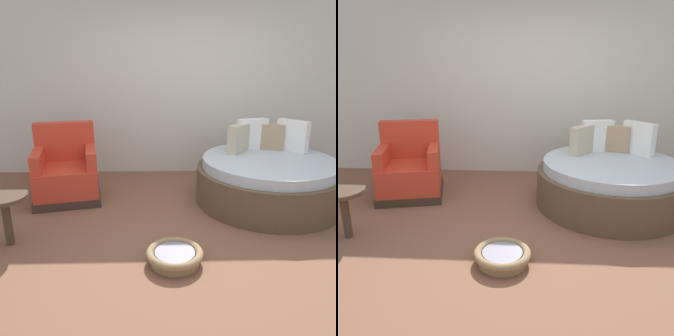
# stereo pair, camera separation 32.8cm
# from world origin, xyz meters

# --- Properties ---
(ground_plane) EXTENTS (8.00, 8.00, 0.02)m
(ground_plane) POSITION_xyz_m (0.00, 0.00, -0.01)
(ground_plane) COLOR brown
(back_wall) EXTENTS (8.00, 0.12, 2.71)m
(back_wall) POSITION_xyz_m (0.00, 2.10, 1.35)
(back_wall) COLOR beige
(back_wall) RESTS_ON ground_plane
(round_daybed) EXTENTS (1.77, 1.77, 0.97)m
(round_daybed) POSITION_xyz_m (0.98, 0.81, 0.29)
(round_daybed) COLOR brown
(round_daybed) RESTS_ON ground_plane
(red_armchair) EXTENTS (0.94, 0.94, 0.94)m
(red_armchair) POSITION_xyz_m (-1.56, 1.02, 0.33)
(red_armchair) COLOR #38281E
(red_armchair) RESTS_ON ground_plane
(pet_basket) EXTENTS (0.51, 0.51, 0.13)m
(pet_basket) POSITION_xyz_m (-0.24, -0.54, 0.07)
(pet_basket) COLOR #8E704C
(pet_basket) RESTS_ON ground_plane
(side_table) EXTENTS (0.44, 0.44, 0.52)m
(side_table) POSITION_xyz_m (-1.84, -0.17, 0.43)
(side_table) COLOR #473323
(side_table) RESTS_ON ground_plane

